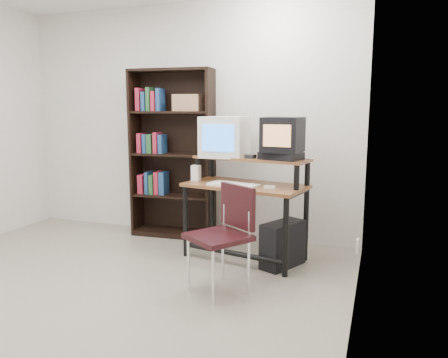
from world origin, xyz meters
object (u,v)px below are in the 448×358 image
(school_chair, at_px, (226,227))
(pc_tower, at_px, (283,244))
(crt_monitor, at_px, (225,137))
(crt_tv, at_px, (283,135))
(computer_desk, at_px, (246,189))
(bookshelf, at_px, (173,152))

(school_chair, bearing_deg, pc_tower, 98.57)
(crt_monitor, relative_size, pc_tower, 0.99)
(crt_tv, xyz_separation_m, pc_tower, (0.05, -0.14, -1.00))
(pc_tower, bearing_deg, school_chair, -89.15)
(computer_desk, bearing_deg, pc_tower, -5.38)
(computer_desk, xyz_separation_m, school_chair, (0.08, -0.80, -0.16))
(school_chair, bearing_deg, computer_desk, 129.06)
(bookshelf, bearing_deg, crt_tv, -22.67)
(computer_desk, height_order, crt_tv, crt_tv)
(crt_monitor, height_order, school_chair, crt_monitor)
(pc_tower, bearing_deg, bookshelf, -177.18)
(computer_desk, relative_size, crt_monitor, 2.76)
(crt_monitor, bearing_deg, pc_tower, -24.04)
(computer_desk, xyz_separation_m, crt_monitor, (-0.27, 0.15, 0.49))
(pc_tower, xyz_separation_m, school_chair, (-0.32, -0.68, 0.31))
(crt_monitor, relative_size, bookshelf, 0.24)
(computer_desk, height_order, pc_tower, computer_desk)
(crt_monitor, height_order, bookshelf, bookshelf)
(crt_tv, height_order, bookshelf, bookshelf)
(crt_tv, relative_size, school_chair, 0.44)
(crt_tv, height_order, school_chair, crt_tv)
(crt_monitor, relative_size, crt_tv, 1.20)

